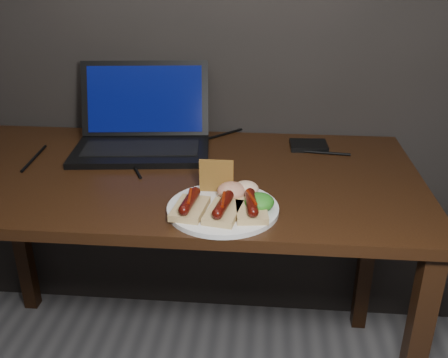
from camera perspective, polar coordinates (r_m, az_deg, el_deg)
desk at (r=1.45m, az=-6.24°, el=-2.35°), size 1.40×0.70×0.75m
laptop at (r=1.58m, az=-9.26°, el=5.50°), size 0.44×0.36×0.25m
hard_drive at (r=1.59m, az=9.64°, el=3.81°), size 0.12×0.09×0.02m
desk_cables at (r=1.54m, az=-6.03°, el=3.13°), size 0.95×0.44×0.01m
plate at (r=1.19m, az=-0.13°, el=-3.41°), size 0.34×0.34×0.01m
bread_sausage_left at (r=1.16m, az=-3.93°, el=-3.01°), size 0.08×0.12×0.04m
bread_sausage_center at (r=1.14m, az=-0.09°, el=-3.43°), size 0.09×0.13×0.04m
bread_sausage_right at (r=1.15m, az=3.15°, el=-3.18°), size 0.08×0.12×0.04m
crispbread at (r=1.24m, az=-0.88°, el=0.36°), size 0.09×0.01×0.08m
salad_greens at (r=1.17m, az=4.06°, el=-2.63°), size 0.07×0.07×0.04m
salsa_mound at (r=1.21m, az=0.89°, el=-1.37°), size 0.07×0.07×0.04m
coleslaw_mound at (r=1.23m, az=2.50°, el=-1.12°), size 0.06×0.06×0.04m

